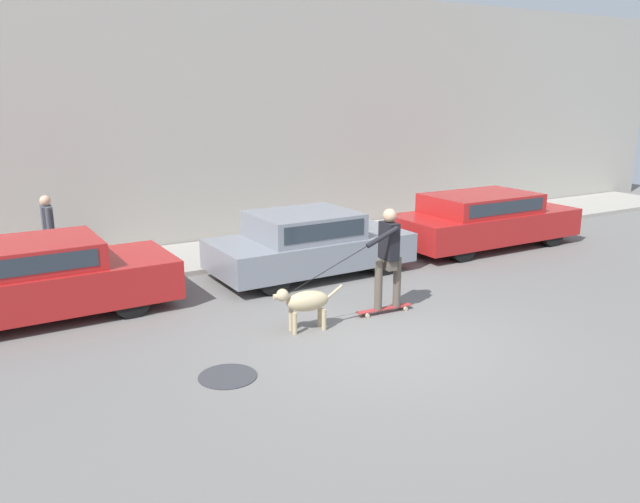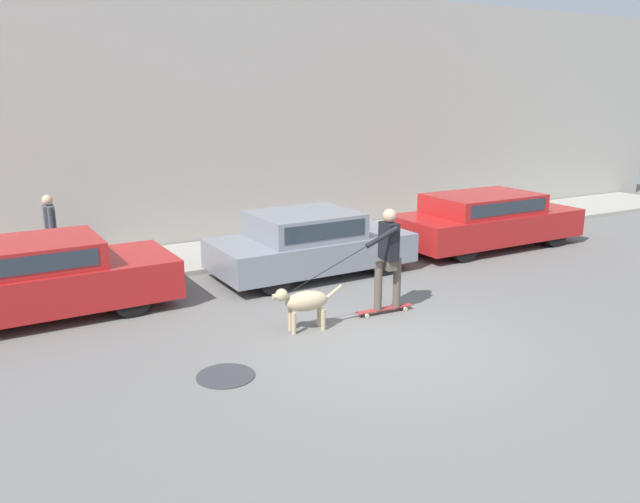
# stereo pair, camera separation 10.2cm
# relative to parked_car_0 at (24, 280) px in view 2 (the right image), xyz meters

# --- Properties ---
(ground_plane) EXTENTS (36.00, 36.00, 0.00)m
(ground_plane) POSITION_rel_parked_car_0_xyz_m (4.48, -3.53, -0.64)
(ground_plane) COLOR slate
(back_wall) EXTENTS (32.00, 0.30, 5.92)m
(back_wall) POSITION_rel_parked_car_0_xyz_m (4.48, 3.59, 2.32)
(back_wall) COLOR #ADA89E
(back_wall) RESTS_ON ground_plane
(sidewalk_curb) EXTENTS (30.00, 2.40, 0.10)m
(sidewalk_curb) POSITION_rel_parked_car_0_xyz_m (4.48, 2.22, -0.59)
(sidewalk_curb) COLOR #A39E93
(sidewalk_curb) RESTS_ON ground_plane
(parked_car_0) EXTENTS (4.64, 1.91, 1.27)m
(parked_car_0) POSITION_rel_parked_car_0_xyz_m (0.00, 0.00, 0.00)
(parked_car_0) COLOR black
(parked_car_0) RESTS_ON ground_plane
(parked_car_1) EXTENTS (3.99, 1.91, 1.27)m
(parked_car_1) POSITION_rel_parked_car_0_xyz_m (5.16, 0.00, -0.02)
(parked_car_1) COLOR black
(parked_car_1) RESTS_ON ground_plane
(parked_car_2) EXTENTS (4.52, 1.83, 1.27)m
(parked_car_2) POSITION_rel_parked_car_0_xyz_m (9.84, 0.00, 0.00)
(parked_car_2) COLOR black
(parked_car_2) RESTS_ON ground_plane
(dog) EXTENTS (1.11, 0.41, 0.71)m
(dog) POSITION_rel_parked_car_0_xyz_m (3.64, -2.64, -0.18)
(dog) COLOR tan
(dog) RESTS_ON ground_plane
(skateboarder) EXTENTS (2.38, 0.53, 1.74)m
(skateboarder) POSITION_rel_parked_car_0_xyz_m (5.18, -2.61, 0.37)
(skateboarder) COLOR beige
(skateboarder) RESTS_ON ground_plane
(pedestrian_with_bag) EXTENTS (0.21, 0.67, 1.50)m
(pedestrian_with_bag) POSITION_rel_parked_car_0_xyz_m (0.70, 2.52, 0.29)
(pedestrian_with_bag) COLOR #28282D
(pedestrian_with_bag) RESTS_ON sidewalk_curb
(manhole_cover) EXTENTS (0.75, 0.75, 0.01)m
(manhole_cover) POSITION_rel_parked_car_0_xyz_m (2.01, -3.56, -0.63)
(manhole_cover) COLOR #38383D
(manhole_cover) RESTS_ON ground_plane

